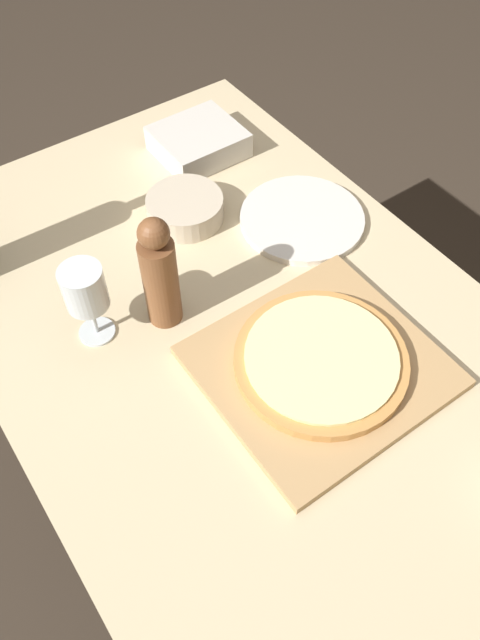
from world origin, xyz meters
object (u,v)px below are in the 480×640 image
(pepper_mill, at_px, (160,275))
(small_bowl, at_px, (185,208))
(wine_glass, at_px, (85,291))
(pizza, at_px, (321,360))

(pepper_mill, xyz_separation_m, small_bowl, (0.16, 0.19, -0.08))
(wine_glass, relative_size, small_bowl, 1.03)
(wine_glass, height_order, small_bowl, wine_glass)
(small_bowl, bearing_deg, pepper_mill, -130.27)
(pizza, height_order, small_bowl, small_bowl)
(small_bowl, bearing_deg, wine_glass, -150.75)
(pepper_mill, xyz_separation_m, wine_glass, (-0.12, 0.04, 0.00))
(pepper_mill, bearing_deg, wine_glass, 162.91)
(pepper_mill, height_order, wine_glass, pepper_mill)
(wine_glass, bearing_deg, pizza, -46.66)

